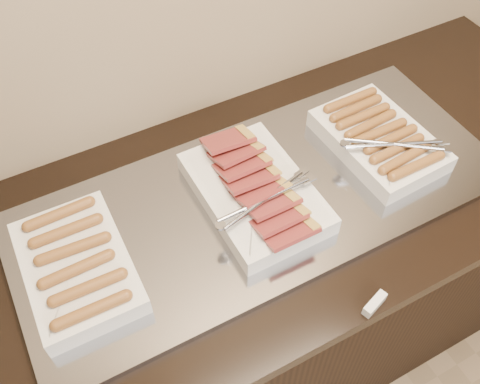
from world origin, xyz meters
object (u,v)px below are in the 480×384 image
object	(u,v)px
dish_left	(77,266)
dish_right	(380,139)
dish_center	(255,191)
warming_tray	(262,198)
counter	(249,293)

from	to	relation	value
dish_left	dish_right	distance (m)	0.80
dish_left	dish_center	xyz separation A→B (m)	(0.43, -0.00, 0.00)
warming_tray	dish_right	distance (m)	0.35
counter	dish_center	distance (m)	0.50
warming_tray	counter	bearing A→B (deg)	180.00
dish_left	dish_center	world-z (taller)	dish_center
dish_left	dish_right	world-z (taller)	dish_right
dish_center	dish_right	distance (m)	0.37
counter	dish_left	bearing A→B (deg)	180.00
counter	dish_left	distance (m)	0.66
counter	warming_tray	distance (m)	0.46
warming_tray	dish_center	size ratio (longest dim) A/B	3.14
warming_tray	dish_center	xyz separation A→B (m)	(-0.02, -0.00, 0.04)
warming_tray	dish_center	world-z (taller)	dish_center
warming_tray	dish_center	bearing A→B (deg)	-169.47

